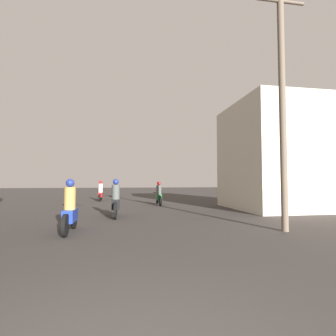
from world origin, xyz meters
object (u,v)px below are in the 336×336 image
object	(u,v)px
building_right_near	(276,157)
motorcycle_red	(100,193)
utility_pole_near	(282,100)
motorcycle_blue	(70,211)
motorcycle_black	(116,202)
motorcycle_green	(159,195)

from	to	relation	value
building_right_near	motorcycle_red	bearing A→B (deg)	142.86
utility_pole_near	motorcycle_blue	bearing A→B (deg)	171.99
motorcycle_black	motorcycle_red	size ratio (longest dim) A/B	1.07
building_right_near	utility_pole_near	size ratio (longest dim) A/B	0.75
motorcycle_red	building_right_near	world-z (taller)	building_right_near
motorcycle_black	building_right_near	bearing A→B (deg)	15.91
motorcycle_red	utility_pole_near	distance (m)	15.27
motorcycle_blue	motorcycle_red	size ratio (longest dim) A/B	1.03
building_right_near	utility_pole_near	world-z (taller)	utility_pole_near
building_right_near	motorcycle_green	bearing A→B (deg)	151.55
building_right_near	motorcycle_blue	bearing A→B (deg)	-152.69
motorcycle_green	building_right_near	distance (m)	7.20
utility_pole_near	building_right_near	bearing A→B (deg)	59.69
building_right_near	utility_pole_near	distance (m)	6.94
building_right_near	motorcycle_black	bearing A→B (deg)	-167.15
motorcycle_black	utility_pole_near	xyz separation A→B (m)	(5.06, -3.97, 3.32)
motorcycle_black	motorcycle_green	world-z (taller)	motorcycle_black
motorcycle_blue	motorcycle_black	bearing A→B (deg)	60.21
motorcycle_red	building_right_near	size ratio (longest dim) A/B	0.33
motorcycle_black	building_right_near	distance (m)	9.02
motorcycle_black	utility_pole_near	world-z (taller)	utility_pole_near
motorcycle_green	utility_pole_near	size ratio (longest dim) A/B	0.27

